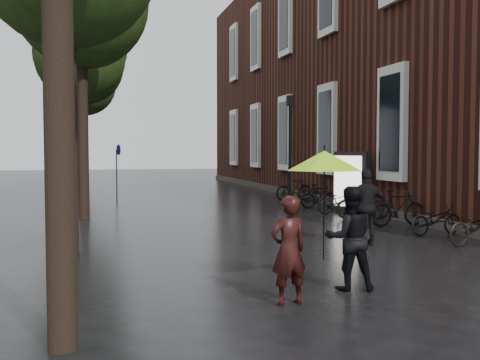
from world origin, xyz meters
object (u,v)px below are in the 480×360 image
object	(u,v)px
pedestrian_walking	(367,207)
ad_lightbox	(352,183)
person_burgundy	(288,250)
parked_bicycles	(355,202)
lamp_post	(290,145)
person_black	(350,238)

from	to	relation	value
pedestrian_walking	ad_lightbox	distance (m)	6.40
person_burgundy	pedestrian_walking	xyz separation A→B (m)	(3.41, 4.20, 0.11)
pedestrian_walking	person_burgundy	bearing A→B (deg)	63.44
parked_bicycles	ad_lightbox	bearing A→B (deg)	72.63
pedestrian_walking	parked_bicycles	size ratio (longest dim) A/B	0.14
lamp_post	pedestrian_walking	bearing A→B (deg)	-87.77
person_burgundy	pedestrian_walking	bearing A→B (deg)	-139.58
person_burgundy	ad_lightbox	xyz separation A→B (m)	(5.92, 10.09, 0.30)
lamp_post	parked_bicycles	bearing A→B (deg)	12.02
person_burgundy	ad_lightbox	size ratio (longest dim) A/B	0.72
parked_bicycles	ad_lightbox	size ratio (longest dim) A/B	5.92
parked_bicycles	pedestrian_walking	bearing A→B (deg)	-113.91
parked_bicycles	ad_lightbox	world-z (taller)	ad_lightbox
person_black	parked_bicycles	distance (m)	9.87
pedestrian_walking	ad_lightbox	bearing A→B (deg)	-100.63
person_black	lamp_post	distance (m)	8.65
parked_bicycles	lamp_post	bearing A→B (deg)	-167.98
lamp_post	ad_lightbox	bearing A→B (deg)	25.47
person_burgundy	parked_bicycles	xyz separation A→B (m)	(5.68, 9.33, -0.30)
person_burgundy	lamp_post	bearing A→B (deg)	-120.67
lamp_post	person_black	bearing A→B (deg)	-103.83
person_black	parked_bicycles	size ratio (longest dim) A/B	0.13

